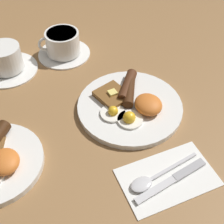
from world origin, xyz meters
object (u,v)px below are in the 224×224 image
(teacup_far, at_px, (6,61))
(spoon, at_px, (149,180))
(breakfast_plate_near, at_px, (130,104))
(teacup_near, at_px, (63,45))
(knife, at_px, (175,178))

(teacup_far, xyz_separation_m, spoon, (-0.48, -0.19, -0.02))
(breakfast_plate_near, distance_m, teacup_near, 0.30)
(teacup_near, bearing_deg, spoon, -177.72)
(breakfast_plate_near, height_order, teacup_near, teacup_near)
(teacup_far, height_order, knife, teacup_far)
(spoon, bearing_deg, teacup_far, -76.54)
(breakfast_plate_near, bearing_deg, knife, 177.87)
(knife, distance_m, spoon, 0.05)
(knife, bearing_deg, teacup_far, -72.63)
(breakfast_plate_near, height_order, knife, breakfast_plate_near)
(breakfast_plate_near, distance_m, teacup_far, 0.37)
(knife, relative_size, spoon, 1.05)
(teacup_far, bearing_deg, breakfast_plate_near, -138.22)
(breakfast_plate_near, height_order, spoon, breakfast_plate_near)
(teacup_near, bearing_deg, teacup_far, 92.96)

